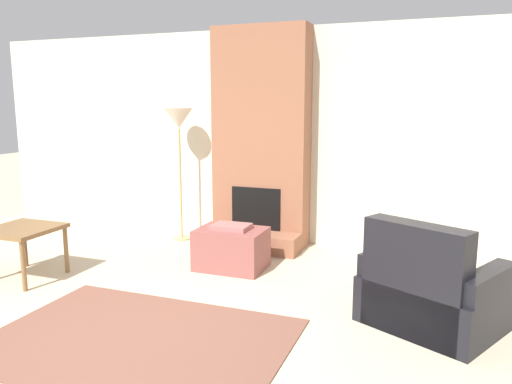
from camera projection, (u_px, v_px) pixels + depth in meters
ground_plane at (92, 370)px, 3.25m from camera, size 24.00×24.00×0.00m
wall_back at (267, 137)px, 6.17m from camera, size 7.99×0.06×2.60m
fireplace at (260, 146)px, 5.98m from camera, size 1.15×0.69×2.60m
ottoman at (231, 248)px, 5.21m from camera, size 0.70×0.50×0.48m
armchair at (429, 294)px, 3.83m from camera, size 1.21×1.15×0.86m
side_table at (22, 234)px, 4.88m from camera, size 0.63×0.64×0.52m
floor_lamp_left at (179, 124)px, 6.13m from camera, size 0.35×0.35×1.66m
area_rug at (137, 340)px, 3.64m from camera, size 2.19×1.55×0.01m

